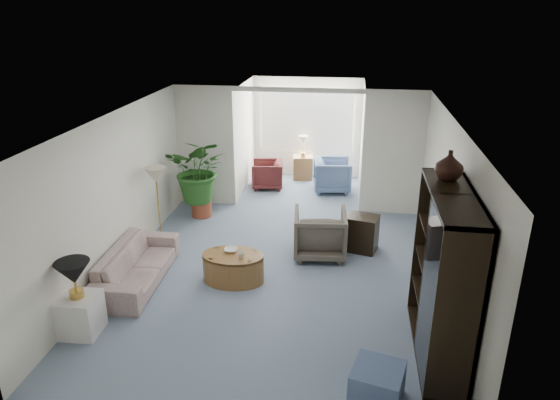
% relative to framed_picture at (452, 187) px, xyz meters
% --- Properties ---
extents(floor, '(6.00, 6.00, 0.00)m').
position_rel_framed_picture_xyz_m(floor, '(-2.46, 0.10, -1.70)').
color(floor, gray).
rests_on(floor, ground).
extents(sunroom_floor, '(2.60, 2.60, 0.00)m').
position_rel_framed_picture_xyz_m(sunroom_floor, '(-2.46, 4.20, -1.70)').
color(sunroom_floor, gray).
rests_on(sunroom_floor, ground).
extents(back_pier_left, '(1.20, 0.12, 2.50)m').
position_rel_framed_picture_xyz_m(back_pier_left, '(-4.36, 3.10, -0.45)').
color(back_pier_left, white).
rests_on(back_pier_left, ground).
extents(back_pier_right, '(1.20, 0.12, 2.50)m').
position_rel_framed_picture_xyz_m(back_pier_right, '(-0.56, 3.10, -0.45)').
color(back_pier_right, white).
rests_on(back_pier_right, ground).
extents(back_header, '(2.60, 0.12, 0.10)m').
position_rel_framed_picture_xyz_m(back_header, '(-2.46, 3.10, 0.75)').
color(back_header, white).
rests_on(back_header, back_pier_left).
extents(window_pane, '(2.20, 0.02, 1.50)m').
position_rel_framed_picture_xyz_m(window_pane, '(-2.46, 5.28, -0.30)').
color(window_pane, white).
extents(window_blinds, '(2.20, 0.02, 1.50)m').
position_rel_framed_picture_xyz_m(window_blinds, '(-2.46, 5.25, -0.30)').
color(window_blinds, white).
extents(framed_picture, '(0.04, 0.50, 0.40)m').
position_rel_framed_picture_xyz_m(framed_picture, '(0.00, 0.00, 0.00)').
color(framed_picture, '#B8A993').
extents(sofa, '(0.83, 1.98, 0.57)m').
position_rel_framed_picture_xyz_m(sofa, '(-4.54, -0.24, -1.41)').
color(sofa, beige).
rests_on(sofa, ground).
extents(end_table, '(0.50, 0.50, 0.53)m').
position_rel_framed_picture_xyz_m(end_table, '(-4.74, -1.59, -1.43)').
color(end_table, silver).
rests_on(end_table, ground).
extents(table_lamp, '(0.44, 0.44, 0.30)m').
position_rel_framed_picture_xyz_m(table_lamp, '(-4.74, -1.59, -0.82)').
color(table_lamp, black).
rests_on(table_lamp, end_table).
extents(floor_lamp, '(0.36, 0.36, 0.28)m').
position_rel_framed_picture_xyz_m(floor_lamp, '(-4.70, 1.18, -0.45)').
color(floor_lamp, beige).
rests_on(floor_lamp, ground).
extents(coffee_table, '(1.06, 1.06, 0.45)m').
position_rel_framed_picture_xyz_m(coffee_table, '(-3.08, -0.02, -1.47)').
color(coffee_table, olive).
rests_on(coffee_table, ground).
extents(coffee_bowl, '(0.23, 0.23, 0.05)m').
position_rel_framed_picture_xyz_m(coffee_bowl, '(-3.13, 0.08, -1.22)').
color(coffee_bowl, white).
rests_on(coffee_bowl, coffee_table).
extents(coffee_cup, '(0.12, 0.12, 0.10)m').
position_rel_framed_picture_xyz_m(coffee_cup, '(-2.93, -0.12, -1.20)').
color(coffee_cup, beige).
rests_on(coffee_cup, coffee_table).
extents(wingback_chair, '(0.93, 0.95, 0.80)m').
position_rel_framed_picture_xyz_m(wingback_chair, '(-1.83, 1.03, -1.30)').
color(wingback_chair, '#60574B').
rests_on(wingback_chair, ground).
extents(side_table_dark, '(0.62, 0.54, 0.63)m').
position_rel_framed_picture_xyz_m(side_table_dark, '(-1.13, 1.33, -1.38)').
color(side_table_dark, black).
rests_on(side_table_dark, ground).
extents(entertainment_cabinet, '(0.50, 1.86, 2.07)m').
position_rel_framed_picture_xyz_m(entertainment_cabinet, '(-0.23, -1.30, -0.67)').
color(entertainment_cabinet, black).
rests_on(entertainment_cabinet, ground).
extents(cabinet_urn, '(0.34, 0.34, 0.35)m').
position_rel_framed_picture_xyz_m(cabinet_urn, '(-0.23, -0.80, 0.54)').
color(cabinet_urn, black).
rests_on(cabinet_urn, entertainment_cabinet).
extents(ottoman, '(0.64, 0.64, 0.42)m').
position_rel_framed_picture_xyz_m(ottoman, '(-0.98, -2.29, -1.49)').
color(ottoman, slate).
rests_on(ottoman, ground).
extents(plant_pot, '(0.40, 0.40, 0.32)m').
position_rel_framed_picture_xyz_m(plant_pot, '(-4.30, 2.40, -1.54)').
color(plant_pot, brown).
rests_on(plant_pot, ground).
extents(house_plant, '(1.18, 1.03, 1.31)m').
position_rel_framed_picture_xyz_m(house_plant, '(-4.30, 2.40, -0.72)').
color(house_plant, '#26581E').
rests_on(house_plant, plant_pot).
extents(sunroom_chair_blue, '(0.91, 0.89, 0.74)m').
position_rel_framed_picture_xyz_m(sunroom_chair_blue, '(-1.77, 4.25, -1.33)').
color(sunroom_chair_blue, slate).
rests_on(sunroom_chair_blue, ground).
extents(sunroom_chair_maroon, '(0.78, 0.76, 0.64)m').
position_rel_framed_picture_xyz_m(sunroom_chair_maroon, '(-3.27, 4.25, -1.38)').
color(sunroom_chair_maroon, '#531C21').
rests_on(sunroom_chair_maroon, ground).
extents(sunroom_table, '(0.50, 0.41, 0.56)m').
position_rel_framed_picture_xyz_m(sunroom_table, '(-2.52, 5.00, -1.42)').
color(sunroom_table, olive).
rests_on(sunroom_table, ground).
extents(shelf_clutter, '(0.30, 0.87, 1.06)m').
position_rel_framed_picture_xyz_m(shelf_clutter, '(-0.28, -1.52, -0.72)').
color(shelf_clutter, '#4A4644').
rests_on(shelf_clutter, entertainment_cabinet).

